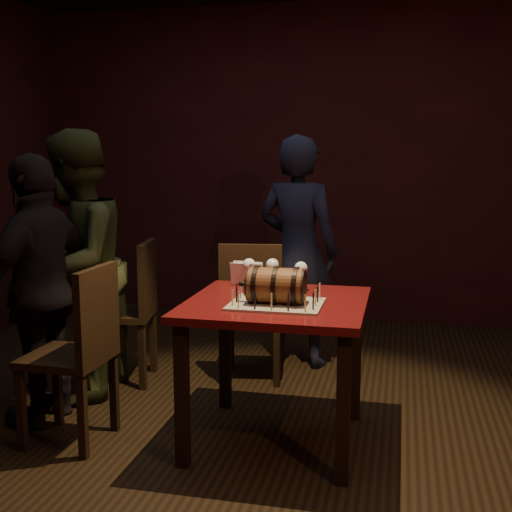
{
  "coord_description": "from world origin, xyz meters",
  "views": [
    {
      "loc": [
        0.8,
        -3.23,
        1.48
      ],
      "look_at": [
        0.05,
        0.05,
        0.95
      ],
      "focal_mm": 45.0,
      "sensor_mm": 36.0,
      "label": 1
    }
  ],
  "objects_px": {
    "chair_back": "(252,304)",
    "person_left_rear": "(76,266)",
    "pub_table": "(276,322)",
    "barrel_cake": "(276,285)",
    "chair_left_rear": "(133,303)",
    "wine_glass_left": "(249,266)",
    "wine_glass_mid": "(272,266)",
    "chair_left_front": "(81,345)",
    "wine_glass_right": "(301,270)",
    "person_back": "(298,252)",
    "pint_of_ale": "(256,277)",
    "person_left_front": "(41,290)"
  },
  "relations": [
    {
      "from": "chair_back",
      "to": "person_left_rear",
      "type": "relative_size",
      "value": 0.57
    },
    {
      "from": "pub_table",
      "to": "barrel_cake",
      "type": "relative_size",
      "value": 2.72
    },
    {
      "from": "chair_back",
      "to": "chair_left_rear",
      "type": "xyz_separation_m",
      "value": [
        -0.76,
        -0.15,
        0.0
      ]
    },
    {
      "from": "wine_glass_left",
      "to": "wine_glass_mid",
      "type": "relative_size",
      "value": 1.0
    },
    {
      "from": "chair_left_front",
      "to": "wine_glass_mid",
      "type": "bearing_deg",
      "value": 33.37
    },
    {
      "from": "wine_glass_right",
      "to": "person_back",
      "type": "xyz_separation_m",
      "value": [
        -0.18,
        1.02,
        -0.06
      ]
    },
    {
      "from": "chair_left_front",
      "to": "person_back",
      "type": "bearing_deg",
      "value": 60.41
    },
    {
      "from": "person_back",
      "to": "pub_table",
      "type": "bearing_deg",
      "value": 108.86
    },
    {
      "from": "pub_table",
      "to": "wine_glass_right",
      "type": "xyz_separation_m",
      "value": [
        0.08,
        0.26,
        0.23
      ]
    },
    {
      "from": "pint_of_ale",
      "to": "person_back",
      "type": "relative_size",
      "value": 0.09
    },
    {
      "from": "chair_back",
      "to": "person_left_front",
      "type": "relative_size",
      "value": 0.62
    },
    {
      "from": "pub_table",
      "to": "person_back",
      "type": "height_order",
      "value": "person_back"
    },
    {
      "from": "chair_left_rear",
      "to": "chair_back",
      "type": "bearing_deg",
      "value": 11.26
    },
    {
      "from": "pub_table",
      "to": "person_back",
      "type": "relative_size",
      "value": 0.55
    },
    {
      "from": "barrel_cake",
      "to": "chair_left_front",
      "type": "height_order",
      "value": "barrel_cake"
    },
    {
      "from": "pub_table",
      "to": "person_left_rear",
      "type": "distance_m",
      "value": 1.36
    },
    {
      "from": "pint_of_ale",
      "to": "chair_left_front",
      "type": "distance_m",
      "value": 0.99
    },
    {
      "from": "pub_table",
      "to": "wine_glass_right",
      "type": "relative_size",
      "value": 5.59
    },
    {
      "from": "chair_left_rear",
      "to": "chair_left_front",
      "type": "xyz_separation_m",
      "value": [
        0.12,
        -0.93,
        0.0
      ]
    },
    {
      "from": "pint_of_ale",
      "to": "person_left_rear",
      "type": "bearing_deg",
      "value": 174.0
    },
    {
      "from": "pub_table",
      "to": "person_left_front",
      "type": "bearing_deg",
      "value": -179.28
    },
    {
      "from": "chair_left_rear",
      "to": "person_back",
      "type": "height_order",
      "value": "person_back"
    },
    {
      "from": "wine_glass_left",
      "to": "person_left_rear",
      "type": "relative_size",
      "value": 0.1
    },
    {
      "from": "wine_glass_right",
      "to": "person_left_rear",
      "type": "distance_m",
      "value": 1.39
    },
    {
      "from": "pint_of_ale",
      "to": "person_left_front",
      "type": "height_order",
      "value": "person_left_front"
    },
    {
      "from": "wine_glass_right",
      "to": "person_back",
      "type": "bearing_deg",
      "value": 100.07
    },
    {
      "from": "wine_glass_mid",
      "to": "wine_glass_left",
      "type": "bearing_deg",
      "value": -167.7
    },
    {
      "from": "pub_table",
      "to": "wine_glass_mid",
      "type": "distance_m",
      "value": 0.42
    },
    {
      "from": "barrel_cake",
      "to": "chair_back",
      "type": "relative_size",
      "value": 0.36
    },
    {
      "from": "person_left_front",
      "to": "chair_back",
      "type": "bearing_deg",
      "value": 139.73
    },
    {
      "from": "person_left_rear",
      "to": "wine_glass_left",
      "type": "bearing_deg",
      "value": 85.44
    },
    {
      "from": "wine_glass_right",
      "to": "person_left_front",
      "type": "xyz_separation_m",
      "value": [
        -1.4,
        -0.28,
        -0.12
      ]
    },
    {
      "from": "wine_glass_right",
      "to": "wine_glass_mid",
      "type": "bearing_deg",
      "value": 157.41
    },
    {
      "from": "pub_table",
      "to": "pint_of_ale",
      "type": "xyz_separation_m",
      "value": [
        -0.16,
        0.23,
        0.18
      ]
    },
    {
      "from": "pint_of_ale",
      "to": "chair_left_rear",
      "type": "xyz_separation_m",
      "value": [
        -0.93,
        0.46,
        -0.3
      ]
    },
    {
      "from": "wine_glass_left",
      "to": "pub_table",
      "type": "bearing_deg",
      "value": -54.81
    },
    {
      "from": "wine_glass_right",
      "to": "chair_left_front",
      "type": "bearing_deg",
      "value": -154.21
    },
    {
      "from": "pub_table",
      "to": "wine_glass_right",
      "type": "distance_m",
      "value": 0.36
    },
    {
      "from": "pub_table",
      "to": "chair_left_rear",
      "type": "bearing_deg",
      "value": 147.79
    },
    {
      "from": "pub_table",
      "to": "pint_of_ale",
      "type": "bearing_deg",
      "value": 124.7
    },
    {
      "from": "pub_table",
      "to": "chair_back",
      "type": "xyz_separation_m",
      "value": [
        -0.33,
        0.84,
        -0.12
      ]
    },
    {
      "from": "wine_glass_mid",
      "to": "chair_back",
      "type": "height_order",
      "value": "chair_back"
    },
    {
      "from": "wine_glass_left",
      "to": "pint_of_ale",
      "type": "xyz_separation_m",
      "value": [
        0.06,
        -0.08,
        -0.05
      ]
    },
    {
      "from": "pint_of_ale",
      "to": "chair_back",
      "type": "height_order",
      "value": "chair_back"
    },
    {
      "from": "person_left_rear",
      "to": "pub_table",
      "type": "bearing_deg",
      "value": 72.62
    },
    {
      "from": "pub_table",
      "to": "person_left_rear",
      "type": "height_order",
      "value": "person_left_rear"
    },
    {
      "from": "pint_of_ale",
      "to": "chair_left_rear",
      "type": "distance_m",
      "value": 1.08
    },
    {
      "from": "pub_table",
      "to": "chair_left_front",
      "type": "height_order",
      "value": "chair_left_front"
    },
    {
      "from": "person_back",
      "to": "chair_left_rear",
      "type": "bearing_deg",
      "value": 45.75
    },
    {
      "from": "wine_glass_mid",
      "to": "pint_of_ale",
      "type": "relative_size",
      "value": 1.07
    }
  ]
}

